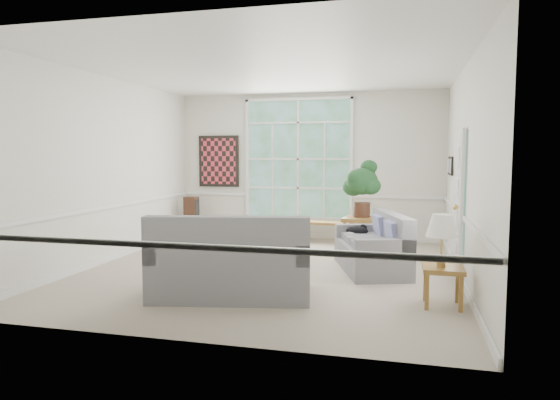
% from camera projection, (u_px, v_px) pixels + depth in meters
% --- Properties ---
extents(floor, '(5.50, 6.00, 0.01)m').
position_uv_depth(floor, '(270.00, 270.00, 7.57)').
color(floor, '#AB9D8D').
rests_on(floor, ground).
extents(ceiling, '(5.50, 6.00, 0.02)m').
position_uv_depth(ceiling, '(270.00, 69.00, 7.30)').
color(ceiling, white).
rests_on(ceiling, ground).
extents(wall_back, '(5.50, 0.02, 3.00)m').
position_uv_depth(wall_back, '(308.00, 166.00, 10.33)').
color(wall_back, silver).
rests_on(wall_back, ground).
extents(wall_front, '(5.50, 0.02, 3.00)m').
position_uv_depth(wall_front, '(184.00, 182.00, 4.54)').
color(wall_front, silver).
rests_on(wall_front, ground).
extents(wall_left, '(0.02, 6.00, 3.00)m').
position_uv_depth(wall_left, '(107.00, 170.00, 8.10)').
color(wall_left, silver).
rests_on(wall_left, ground).
extents(wall_right, '(0.02, 6.00, 3.00)m').
position_uv_depth(wall_right, '(465.00, 173.00, 6.77)').
color(wall_right, silver).
rests_on(wall_right, ground).
extents(window_back, '(2.30, 0.08, 2.40)m').
position_uv_depth(window_back, '(298.00, 159.00, 10.33)').
color(window_back, white).
rests_on(window_back, wall_back).
extents(entry_door, '(0.08, 0.90, 2.10)m').
position_uv_depth(entry_door, '(457.00, 201.00, 7.40)').
color(entry_door, white).
rests_on(entry_door, floor).
extents(door_sidelight, '(0.08, 0.26, 1.90)m').
position_uv_depth(door_sidelight, '(462.00, 198.00, 6.78)').
color(door_sidelight, white).
rests_on(door_sidelight, wall_right).
extents(wall_art, '(0.90, 0.06, 1.10)m').
position_uv_depth(wall_art, '(219.00, 161.00, 10.75)').
color(wall_art, maroon).
rests_on(wall_art, wall_back).
extents(wall_frame_near, '(0.04, 0.26, 0.32)m').
position_uv_depth(wall_frame_near, '(451.00, 166.00, 8.47)').
color(wall_frame_near, black).
rests_on(wall_frame_near, wall_right).
extents(wall_frame_far, '(0.04, 0.26, 0.32)m').
position_uv_depth(wall_frame_far, '(449.00, 166.00, 8.85)').
color(wall_frame_far, black).
rests_on(wall_frame_far, wall_right).
extents(loveseat_right, '(1.28, 1.78, 0.87)m').
position_uv_depth(loveseat_right, '(371.00, 242.00, 7.48)').
color(loveseat_right, gray).
rests_on(loveseat_right, floor).
extents(loveseat_front, '(2.08, 1.36, 1.04)m').
position_uv_depth(loveseat_front, '(231.00, 254.00, 6.15)').
color(loveseat_front, gray).
rests_on(loveseat_front, floor).
extents(coffee_table, '(1.34, 1.07, 0.44)m').
position_uv_depth(coffee_table, '(265.00, 246.00, 8.35)').
color(coffee_table, olive).
rests_on(coffee_table, floor).
extents(pewter_bowl, '(0.46, 0.46, 0.08)m').
position_uv_depth(pewter_bowl, '(265.00, 231.00, 8.31)').
color(pewter_bowl, gray).
rests_on(pewter_bowl, coffee_table).
extents(window_bench, '(1.74, 0.48, 0.40)m').
position_uv_depth(window_bench, '(310.00, 231.00, 10.08)').
color(window_bench, olive).
rests_on(window_bench, floor).
extents(end_table, '(0.69, 0.69, 0.62)m').
position_uv_depth(end_table, '(362.00, 234.00, 8.99)').
color(end_table, olive).
rests_on(end_table, floor).
extents(houseplant, '(0.62, 0.62, 1.05)m').
position_uv_depth(houseplant, '(362.00, 188.00, 8.99)').
color(houseplant, '#1E4923').
rests_on(houseplant, end_table).
extents(side_table, '(0.46, 0.46, 0.46)m').
position_uv_depth(side_table, '(443.00, 286.00, 5.74)').
color(side_table, olive).
rests_on(side_table, floor).
extents(table_lamp, '(0.46, 0.46, 0.61)m').
position_uv_depth(table_lamp, '(442.00, 241.00, 5.66)').
color(table_lamp, silver).
rests_on(table_lamp, side_table).
extents(pet_bed, '(0.63, 0.63, 0.14)m').
position_uv_depth(pet_bed, '(239.00, 239.00, 9.88)').
color(pet_bed, slate).
rests_on(pet_bed, floor).
extents(floor_speaker, '(0.29, 0.24, 0.86)m').
position_uv_depth(floor_speaker, '(192.00, 217.00, 10.52)').
color(floor_speaker, '#3C2216').
rests_on(floor_speaker, floor).
extents(cat, '(0.36, 0.26, 0.17)m').
position_uv_depth(cat, '(357.00, 230.00, 8.03)').
color(cat, black).
rests_on(cat, loveseat_right).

